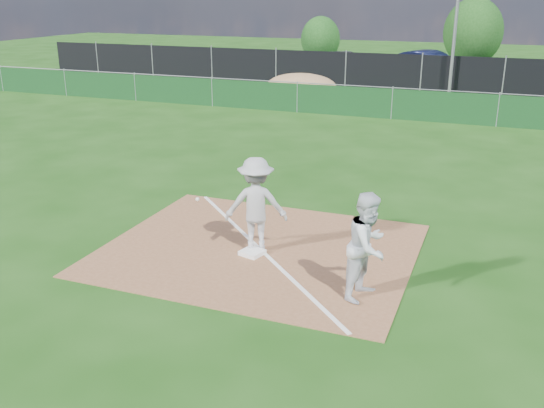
{
  "coord_description": "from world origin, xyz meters",
  "views": [
    {
      "loc": [
        4.23,
        -9.25,
        4.88
      ],
      "look_at": [
        0.27,
        1.0,
        1.0
      ],
      "focal_mm": 40.0,
      "sensor_mm": 36.0,
      "label": 1
    }
  ],
  "objects_px": {
    "light_pole": "(457,10)",
    "car_right": "(501,74)",
    "tree_left": "(320,39)",
    "tree_mid": "(473,32)",
    "play_at_first": "(256,205)",
    "first_base": "(252,252)",
    "car_left": "(347,62)",
    "car_mid": "(430,66)",
    "runner": "(368,246)"
  },
  "relations": [
    {
      "from": "play_at_first",
      "to": "tree_left",
      "type": "distance_m",
      "value": 33.12
    },
    {
      "from": "runner",
      "to": "car_mid",
      "type": "xyz_separation_m",
      "value": [
        -2.41,
        26.66,
        -0.07
      ]
    },
    {
      "from": "car_mid",
      "to": "tree_left",
      "type": "distance_m",
      "value": 10.68
    },
    {
      "from": "runner",
      "to": "car_left",
      "type": "xyz_separation_m",
      "value": [
        -7.46,
        27.62,
        -0.15
      ]
    },
    {
      "from": "play_at_first",
      "to": "runner",
      "type": "height_order",
      "value": "play_at_first"
    },
    {
      "from": "car_left",
      "to": "light_pole",
      "type": "bearing_deg",
      "value": -148.55
    },
    {
      "from": "car_left",
      "to": "car_right",
      "type": "relative_size",
      "value": 1.12
    },
    {
      "from": "car_mid",
      "to": "car_right",
      "type": "relative_size",
      "value": 1.27
    },
    {
      "from": "first_base",
      "to": "car_left",
      "type": "relative_size",
      "value": 0.09
    },
    {
      "from": "runner",
      "to": "car_mid",
      "type": "height_order",
      "value": "runner"
    },
    {
      "from": "light_pole",
      "to": "car_right",
      "type": "distance_m",
      "value": 5.71
    },
    {
      "from": "play_at_first",
      "to": "car_right",
      "type": "height_order",
      "value": "play_at_first"
    },
    {
      "from": "play_at_first",
      "to": "car_left",
      "type": "relative_size",
      "value": 0.46
    },
    {
      "from": "play_at_first",
      "to": "tree_mid",
      "type": "relative_size",
      "value": 0.46
    },
    {
      "from": "light_pole",
      "to": "car_right",
      "type": "xyz_separation_m",
      "value": [
        2.3,
        3.96,
        -3.41
      ]
    },
    {
      "from": "light_pole",
      "to": "tree_left",
      "type": "height_order",
      "value": "light_pole"
    },
    {
      "from": "runner",
      "to": "tree_mid",
      "type": "bearing_deg",
      "value": 15.79
    },
    {
      "from": "first_base",
      "to": "tree_left",
      "type": "xyz_separation_m",
      "value": [
        -8.43,
        32.3,
        1.6
      ]
    },
    {
      "from": "light_pole",
      "to": "car_left",
      "type": "relative_size",
      "value": 1.79
    },
    {
      "from": "light_pole",
      "to": "runner",
      "type": "bearing_deg",
      "value": -87.72
    },
    {
      "from": "first_base",
      "to": "tree_left",
      "type": "bearing_deg",
      "value": 104.62
    },
    {
      "from": "first_base",
      "to": "tree_left",
      "type": "distance_m",
      "value": 33.42
    },
    {
      "from": "first_base",
      "to": "play_at_first",
      "type": "distance_m",
      "value": 0.94
    },
    {
      "from": "play_at_first",
      "to": "light_pole",
      "type": "bearing_deg",
      "value": 85.92
    },
    {
      "from": "tree_mid",
      "to": "tree_left",
      "type": "bearing_deg",
      "value": -175.77
    },
    {
      "from": "play_at_first",
      "to": "runner",
      "type": "bearing_deg",
      "value": -24.34
    },
    {
      "from": "car_mid",
      "to": "tree_left",
      "type": "height_order",
      "value": "tree_left"
    },
    {
      "from": "first_base",
      "to": "car_mid",
      "type": "bearing_deg",
      "value": 89.95
    },
    {
      "from": "car_right",
      "to": "light_pole",
      "type": "bearing_deg",
      "value": 168.54
    },
    {
      "from": "first_base",
      "to": "tree_left",
      "type": "relative_size",
      "value": 0.12
    },
    {
      "from": "car_mid",
      "to": "car_right",
      "type": "distance_m",
      "value": 3.82
    },
    {
      "from": "first_base",
      "to": "car_mid",
      "type": "relative_size",
      "value": 0.08
    },
    {
      "from": "first_base",
      "to": "car_right",
      "type": "relative_size",
      "value": 0.1
    },
    {
      "from": "car_mid",
      "to": "tree_left",
      "type": "relative_size",
      "value": 1.58
    },
    {
      "from": "light_pole",
      "to": "first_base",
      "type": "height_order",
      "value": "light_pole"
    },
    {
      "from": "light_pole",
      "to": "first_base",
      "type": "xyz_separation_m",
      "value": [
        -1.53,
        -22.01,
        -3.94
      ]
    },
    {
      "from": "car_left",
      "to": "tree_left",
      "type": "distance_m",
      "value": 6.55
    },
    {
      "from": "first_base",
      "to": "tree_mid",
      "type": "bearing_deg",
      "value": 87.01
    },
    {
      "from": "car_right",
      "to": "tree_left",
      "type": "distance_m",
      "value": 13.84
    },
    {
      "from": "light_pole",
      "to": "first_base",
      "type": "relative_size",
      "value": 19.99
    },
    {
      "from": "runner",
      "to": "tree_left",
      "type": "distance_m",
      "value": 34.88
    },
    {
      "from": "car_mid",
      "to": "car_right",
      "type": "xyz_separation_m",
      "value": [
        3.81,
        0.15,
        -0.26
      ]
    },
    {
      "from": "tree_left",
      "to": "tree_mid",
      "type": "relative_size",
      "value": 0.72
    },
    {
      "from": "light_pole",
      "to": "car_left",
      "type": "height_order",
      "value": "light_pole"
    },
    {
      "from": "runner",
      "to": "car_mid",
      "type": "relative_size",
      "value": 0.36
    },
    {
      "from": "tree_left",
      "to": "tree_mid",
      "type": "distance_m",
      "value": 10.2
    },
    {
      "from": "tree_left",
      "to": "car_mid",
      "type": "bearing_deg",
      "value": -37.51
    },
    {
      "from": "car_left",
      "to": "car_right",
      "type": "distance_m",
      "value": 8.89
    },
    {
      "from": "car_right",
      "to": "tree_left",
      "type": "relative_size",
      "value": 1.24
    },
    {
      "from": "light_pole",
      "to": "car_mid",
      "type": "bearing_deg",
      "value": 111.59
    }
  ]
}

